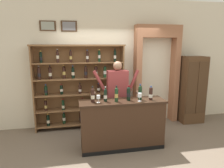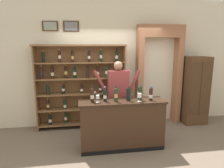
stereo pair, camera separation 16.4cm
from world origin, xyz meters
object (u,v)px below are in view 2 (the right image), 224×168
(tasting_bottle_grappa, at_px, (105,95))
(tasting_bottle_riserva, at_px, (151,94))
(tasting_bottle_super_tuscan, at_px, (128,93))
(tasting_bottle_vin_santo, at_px, (140,93))
(tasting_counter, at_px, (122,124))
(tasting_bottle_rosso, at_px, (116,94))
(wine_glass_spare, at_px, (139,96))
(wine_glass_center, at_px, (98,97))
(side_cabinet, at_px, (195,90))
(tasting_bottle_prosecco, at_px, (92,95))
(shopkeeper, at_px, (118,91))
(wine_shelf, at_px, (81,84))

(tasting_bottle_grappa, distance_m, tasting_bottle_riserva, 0.91)
(tasting_bottle_super_tuscan, relative_size, tasting_bottle_vin_santo, 0.95)
(tasting_counter, height_order, tasting_bottle_vin_santo, tasting_bottle_vin_santo)
(tasting_bottle_rosso, xyz_separation_m, wine_glass_spare, (0.45, -0.08, -0.03))
(tasting_bottle_grappa, height_order, tasting_bottle_super_tuscan, tasting_bottle_super_tuscan)
(tasting_bottle_super_tuscan, xyz_separation_m, wine_glass_center, (-0.61, -0.05, -0.04))
(tasting_bottle_vin_santo, distance_m, wine_glass_center, 0.86)
(side_cabinet, bearing_deg, tasting_bottle_riserva, -146.76)
(tasting_bottle_prosecco, distance_m, tasting_bottle_riserva, 1.16)
(tasting_bottle_vin_santo, relative_size, tasting_bottle_riserva, 1.14)
(tasting_bottle_riserva, bearing_deg, shopkeeper, 135.35)
(shopkeeper, xyz_separation_m, tasting_bottle_prosecco, (-0.60, -0.50, 0.06))
(tasting_bottle_prosecco, height_order, tasting_bottle_grappa, tasting_bottle_prosecco)
(tasting_bottle_riserva, bearing_deg, wine_shelf, 137.15)
(shopkeeper, height_order, tasting_bottle_vin_santo, shopkeeper)
(tasting_bottle_riserva, distance_m, wine_glass_center, 1.06)
(tasting_bottle_rosso, relative_size, tasting_bottle_vin_santo, 0.99)
(tasting_bottle_super_tuscan, distance_m, wine_glass_spare, 0.22)
(wine_glass_spare, bearing_deg, tasting_bottle_super_tuscan, 150.15)
(wine_shelf, distance_m, tasting_counter, 1.58)
(side_cabinet, bearing_deg, wine_glass_center, -158.32)
(wine_shelf, distance_m, side_cabinet, 3.00)
(wine_shelf, height_order, tasting_counter, wine_shelf)
(tasting_counter, bearing_deg, tasting_bottle_super_tuscan, -2.35)
(side_cabinet, distance_m, wine_glass_spare, 2.20)
(tasting_bottle_prosecco, distance_m, tasting_bottle_vin_santo, 0.95)
(tasting_bottle_vin_santo, bearing_deg, tasting_counter, -178.98)
(tasting_bottle_rosso, xyz_separation_m, tasting_bottle_super_tuscan, (0.25, 0.03, -0.00))
(tasting_bottle_rosso, bearing_deg, wine_glass_spare, -9.65)
(wine_shelf, height_order, tasting_bottle_prosecco, wine_shelf)
(shopkeeper, height_order, wine_glass_center, shopkeeper)
(tasting_bottle_grappa, bearing_deg, tasting_bottle_riserva, -3.71)
(wine_shelf, bearing_deg, tasting_bottle_rosso, -62.26)
(tasting_bottle_riserva, bearing_deg, tasting_counter, 175.22)
(wine_glass_center, bearing_deg, wine_glass_spare, -4.52)
(tasting_bottle_vin_santo, bearing_deg, side_cabinet, 28.87)
(wine_shelf, height_order, tasting_bottle_rosso, wine_shelf)
(wine_shelf, xyz_separation_m, tasting_bottle_rosso, (0.66, -1.26, 0.03))
(tasting_bottle_rosso, distance_m, wine_glass_spare, 0.46)
(wine_shelf, height_order, tasting_bottle_vin_santo, wine_shelf)
(side_cabinet, height_order, tasting_bottle_super_tuscan, side_cabinet)
(wine_glass_center, bearing_deg, tasting_bottle_super_tuscan, 4.41)
(wine_glass_center, bearing_deg, tasting_counter, 6.08)
(wine_glass_center, bearing_deg, tasting_bottle_prosecco, 150.80)
(side_cabinet, bearing_deg, tasting_bottle_rosso, -155.62)
(tasting_bottle_rosso, bearing_deg, tasting_counter, 16.52)
(wine_shelf, bearing_deg, tasting_bottle_riserva, -42.85)
(tasting_counter, xyz_separation_m, shopkeeper, (0.01, 0.51, 0.58))
(wine_glass_spare, bearing_deg, tasting_bottle_prosecco, 172.45)
(tasting_counter, distance_m, tasting_bottle_riserva, 0.85)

